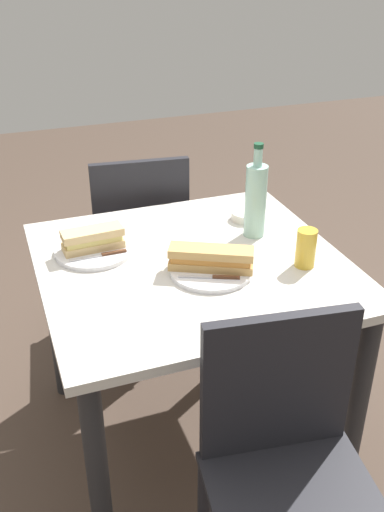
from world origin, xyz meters
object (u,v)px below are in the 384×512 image
(chair_far, at_px, (287,466))
(plate_far, at_px, (94,250))
(dining_table, at_px, (192,294))
(baguette_sandwich_far, at_px, (93,239))
(water_bottle, at_px, (256,199))
(baguette_sandwich_near, at_px, (211,258))
(knife_near, at_px, (213,277))
(chair_near, at_px, (139,237))
(beer_glass, at_px, (306,248))
(plate_near, at_px, (211,270))
(olive_bowl, at_px, (245,216))
(knife_far, at_px, (102,255))

(chair_far, distance_m, plate_far, 0.89)
(dining_table, relative_size, chair_far, 1.07)
(baguette_sandwich_far, bearing_deg, water_bottle, 173.76)
(baguette_sandwich_near, xyz_separation_m, knife_near, (0.02, 0.05, -0.03))
(chair_near, distance_m, plate_far, 0.60)
(chair_near, bearing_deg, beer_glass, 112.21)
(plate_near, xyz_separation_m, olive_bowl, (-0.25, -0.30, 0.01))
(beer_glass, xyz_separation_m, olive_bowl, (0.03, -0.36, -0.05))
(baguette_sandwich_far, relative_size, water_bottle, 0.61)
(chair_far, distance_m, olive_bowl, 0.94)
(plate_near, xyz_separation_m, knife_far, (0.29, -0.19, 0.01))
(chair_far, height_order, chair_near, same)
(baguette_sandwich_near, distance_m, knife_far, 0.35)
(chair_far, distance_m, water_bottle, 0.86)
(dining_table, distance_m, knife_far, 0.31)
(chair_near, bearing_deg, knife_far, 64.42)
(dining_table, height_order, chair_far, chair_far)
(plate_near, bearing_deg, water_bottle, -141.09)
(chair_near, height_order, olive_bowl, chair_near)
(plate_near, bearing_deg, dining_table, -69.02)
(beer_glass, bearing_deg, dining_table, -23.85)
(olive_bowl, bearing_deg, baguette_sandwich_near, 50.35)
(baguette_sandwich_far, height_order, olive_bowl, baguette_sandwich_far)
(chair_near, bearing_deg, plate_near, 92.71)
(olive_bowl, bearing_deg, water_bottle, 79.40)
(chair_far, height_order, baguette_sandwich_near, chair_far)
(knife_near, xyz_separation_m, beer_glass, (-0.30, 0.00, 0.04))
(baguette_sandwich_near, bearing_deg, water_bottle, -141.09)
(baguette_sandwich_near, relative_size, knife_near, 1.52)
(dining_table, distance_m, baguette_sandwich_far, 0.36)
(plate_near, bearing_deg, knife_near, 74.51)
(plate_near, distance_m, water_bottle, 0.32)
(chair_far, bearing_deg, beer_glass, -121.27)
(dining_table, distance_m, knife_near, 0.19)
(plate_near, bearing_deg, baguette_sandwich_near, 0.00)
(beer_glass, bearing_deg, chair_near, -67.79)
(baguette_sandwich_near, bearing_deg, knife_near, 74.51)
(plate_far, distance_m, baguette_sandwich_far, 0.04)
(beer_glass, bearing_deg, water_bottle, -76.84)
(knife_far, distance_m, olive_bowl, 0.56)
(baguette_sandwich_far, bearing_deg, knife_far, 104.77)
(baguette_sandwich_far, height_order, beer_glass, beer_glass)
(plate_near, relative_size, olive_bowl, 2.51)
(plate_far, relative_size, olive_bowl, 2.51)
(chair_near, relative_size, beer_glass, 7.20)
(knife_near, height_order, water_bottle, water_bottle)
(dining_table, height_order, beer_glass, beer_glass)
(dining_table, xyz_separation_m, baguette_sandwich_near, (-0.03, 0.08, 0.17))
(baguette_sandwich_far, bearing_deg, knife_near, 134.36)
(water_bottle, xyz_separation_m, olive_bowl, (-0.02, -0.12, -0.12))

